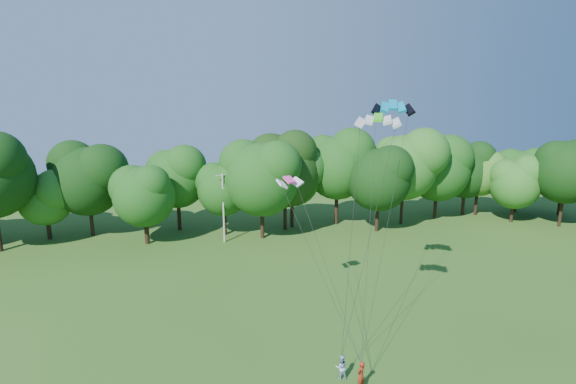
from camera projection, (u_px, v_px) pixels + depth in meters
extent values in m
cylinder|color=#B6B6AD|center=(223.00, 208.00, 51.62)|extent=(0.20, 0.20, 8.19)
cube|color=#B6B6AD|center=(222.00, 175.00, 50.77)|extent=(1.60, 0.50, 0.08)
imported|color=maroon|center=(361.00, 375.00, 26.45)|extent=(0.77, 0.73, 1.77)
imported|color=#A0B3DE|center=(341.00, 367.00, 27.42)|extent=(0.83, 0.69, 1.55)
cube|color=#0583A9|center=(393.00, 105.00, 31.89)|extent=(3.06, 2.09, 0.75)
cube|color=#42DB20|center=(378.00, 117.00, 26.55)|extent=(2.86, 2.15, 0.49)
cube|color=#EF42A1|center=(289.00, 180.00, 33.36)|extent=(2.18, 1.59, 0.47)
cylinder|color=black|center=(285.00, 211.00, 56.82)|extent=(0.53, 0.53, 4.80)
ellipsoid|color=black|center=(285.00, 162.00, 55.44)|extent=(9.59, 9.59, 10.47)
cylinder|color=#302313|center=(476.00, 203.00, 63.70)|extent=(0.41, 0.41, 3.48)
ellipsoid|color=#32601D|center=(479.00, 171.00, 62.69)|extent=(6.96, 6.96, 7.60)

